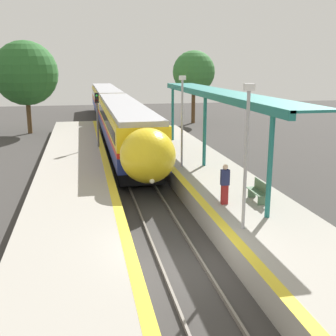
{
  "coord_description": "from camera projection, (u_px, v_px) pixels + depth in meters",
  "views": [
    {
      "loc": [
        -3.11,
        -12.57,
        6.78
      ],
      "look_at": [
        0.57,
        5.42,
        2.22
      ],
      "focal_mm": 45.0,
      "sensor_mm": 36.0,
      "label": 1
    }
  ],
  "objects": [
    {
      "name": "background_tree_left",
      "position": [
        26.0,
        73.0,
        40.68
      ],
      "size": [
        6.19,
        6.19,
        8.97
      ],
      "color": "brown",
      "rests_on": "ground_plane"
    },
    {
      "name": "lamppost_mid",
      "position": [
        182.0,
        116.0,
        23.79
      ],
      "size": [
        0.36,
        0.2,
        5.2
      ],
      "color": "#9E9EA3",
      "rests_on": "platform_right"
    },
    {
      "name": "rail_right",
      "position": [
        204.0,
        266.0,
        14.32
      ],
      "size": [
        0.08,
        90.0,
        0.15
      ],
      "primitive_type": "cube",
      "color": "slate",
      "rests_on": "ground_plane"
    },
    {
      "name": "platform_right",
      "position": [
        287.0,
        248.0,
        14.81
      ],
      "size": [
        4.2,
        64.0,
        0.95
      ],
      "color": "#9E998E",
      "rests_on": "ground_plane"
    },
    {
      "name": "background_tree_right",
      "position": [
        194.0,
        72.0,
        48.05
      ],
      "size": [
        4.83,
        4.83,
        8.26
      ],
      "color": "brown",
      "rests_on": "ground_plane"
    },
    {
      "name": "ground_plane",
      "position": [
        184.0,
        270.0,
        14.2
      ],
      "size": [
        120.0,
        120.0,
        0.0
      ],
      "primitive_type": "plane",
      "color": "#383533"
    },
    {
      "name": "platform_bench",
      "position": [
        259.0,
        191.0,
        18.3
      ],
      "size": [
        0.44,
        1.45,
        0.89
      ],
      "color": "#4C6B4C",
      "rests_on": "platform_right"
    },
    {
      "name": "person_waiting",
      "position": [
        225.0,
        184.0,
        17.8
      ],
      "size": [
        0.36,
        0.23,
        1.74
      ],
      "color": "maroon",
      "rests_on": "platform_right"
    },
    {
      "name": "train",
      "position": [
        114.0,
        111.0,
        41.53
      ],
      "size": [
        2.92,
        46.35,
        3.89
      ],
      "color": "black",
      "rests_on": "ground_plane"
    },
    {
      "name": "lamppost_near",
      "position": [
        246.0,
        148.0,
        14.63
      ],
      "size": [
        0.36,
        0.2,
        5.2
      ],
      "color": "#9E9EA3",
      "rests_on": "platform_right"
    },
    {
      "name": "station_canopy",
      "position": [
        215.0,
        96.0,
        23.96
      ],
      "size": [
        2.02,
        20.54,
        4.33
      ],
      "color": "#1E6B66",
      "rests_on": "platform_right"
    },
    {
      "name": "rail_left",
      "position": [
        163.0,
        270.0,
        14.04
      ],
      "size": [
        0.08,
        90.0,
        0.15
      ],
      "primitive_type": "cube",
      "color": "slate",
      "rests_on": "ground_plane"
    },
    {
      "name": "platform_left",
      "position": [
        71.0,
        268.0,
        13.37
      ],
      "size": [
        4.12,
        64.0,
        0.95
      ],
      "color": "#9E998E",
      "rests_on": "ground_plane"
    },
    {
      "name": "railway_signal",
      "position": [
        98.0,
        120.0,
        29.99
      ],
      "size": [
        0.28,
        0.28,
        4.79
      ],
      "color": "#59595E",
      "rests_on": "ground_plane"
    }
  ]
}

